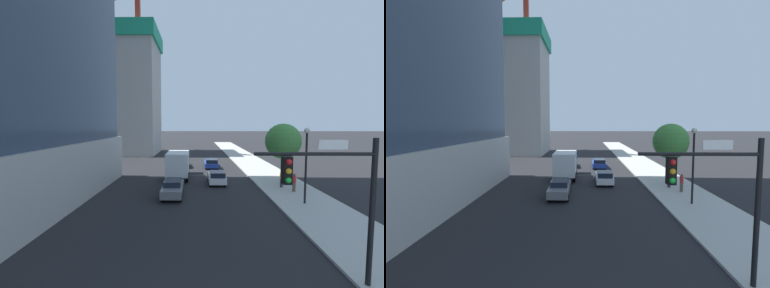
% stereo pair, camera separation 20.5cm
% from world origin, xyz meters
% --- Properties ---
extents(sidewalk, '(5.28, 120.00, 0.15)m').
position_xyz_m(sidewalk, '(8.83, 20.00, 0.07)').
color(sidewalk, '#B2AFA8').
rests_on(sidewalk, ground).
extents(construction_building, '(15.78, 14.86, 33.68)m').
position_xyz_m(construction_building, '(-15.55, 49.71, 14.08)').
color(construction_building, '#B2AFA8').
rests_on(construction_building, ground).
extents(traffic_light_pole, '(4.63, 0.48, 5.75)m').
position_xyz_m(traffic_light_pole, '(5.09, 4.46, 4.03)').
color(traffic_light_pole, black).
rests_on(traffic_light_pole, sidewalk).
extents(street_lamp, '(0.44, 0.44, 5.93)m').
position_xyz_m(street_lamp, '(8.47, 14.83, 4.02)').
color(street_lamp, black).
rests_on(street_lamp, sidewalk).
extents(street_tree, '(3.68, 3.68, 6.24)m').
position_xyz_m(street_tree, '(9.02, 21.84, 4.52)').
color(street_tree, brown).
rests_on(street_tree, sidewalk).
extents(car_white, '(1.78, 4.16, 1.42)m').
position_xyz_m(car_white, '(2.14, 21.97, 0.71)').
color(car_white, silver).
rests_on(car_white, ground).
extents(car_black, '(1.89, 4.16, 1.42)m').
position_xyz_m(car_black, '(-2.12, 32.45, 0.72)').
color(car_black, black).
rests_on(car_black, ground).
extents(car_gray, '(1.75, 4.65, 1.43)m').
position_xyz_m(car_gray, '(-2.12, 17.23, 0.74)').
color(car_gray, slate).
rests_on(car_gray, ground).
extents(car_blue, '(1.87, 4.55, 1.38)m').
position_xyz_m(car_blue, '(2.14, 31.73, 0.69)').
color(car_blue, '#233D9E').
rests_on(car_blue, ground).
extents(box_truck, '(2.41, 6.81, 3.13)m').
position_xyz_m(box_truck, '(-2.12, 24.83, 1.80)').
color(box_truck, '#1E4799').
rests_on(box_truck, ground).
extents(pedestrian_yellow_shirt, '(0.34, 0.34, 1.68)m').
position_xyz_m(pedestrian_yellow_shirt, '(8.33, 19.92, 1.00)').
color(pedestrian_yellow_shirt, '#38334C').
rests_on(pedestrian_yellow_shirt, sidewalk).
extents(pedestrian_red_shirt, '(0.34, 0.34, 1.66)m').
position_xyz_m(pedestrian_red_shirt, '(8.96, 18.36, 1.00)').
color(pedestrian_red_shirt, brown).
rests_on(pedestrian_red_shirt, sidewalk).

